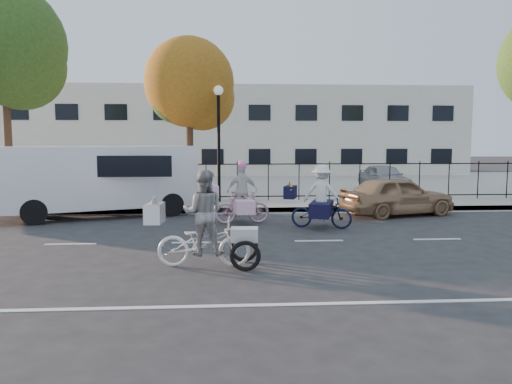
{
  "coord_description": "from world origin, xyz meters",
  "views": [
    {
      "loc": [
        0.65,
        -11.97,
        2.49
      ],
      "look_at": [
        1.52,
        1.2,
        1.1
      ],
      "focal_mm": 35.0,
      "sensor_mm": 36.0,
      "label": 1
    }
  ],
  "objects": [
    {
      "name": "zebra_trike",
      "position": [
        0.27,
        -2.31,
        0.74
      ],
      "size": [
        2.23,
        0.87,
        1.91
      ],
      "rotation": [
        0.0,
        0.0,
        1.5
      ],
      "color": "white",
      "rests_on": "ground"
    },
    {
      "name": "lot_car_a",
      "position": [
        -8.35,
        10.44,
        0.73
      ],
      "size": [
        1.73,
        4.07,
        1.17
      ],
      "primitive_type": "imported",
      "rotation": [
        0.0,
        0.0,
        -0.02
      ],
      "color": "#95979C",
      "rests_on": "parking_lot"
    },
    {
      "name": "street_sign",
      "position": [
        -1.85,
        6.8,
        1.42
      ],
      "size": [
        0.85,
        0.06,
        1.8
      ],
      "color": "black",
      "rests_on": "sidewalk"
    },
    {
      "name": "tree_mid",
      "position": [
        -0.53,
        8.26,
        4.57
      ],
      "size": [
        3.59,
        3.56,
        6.53
      ],
      "color": "#442D1D",
      "rests_on": "ground"
    },
    {
      "name": "sidewalk",
      "position": [
        0.0,
        6.1,
        0.07
      ],
      "size": [
        60.0,
        2.2,
        0.15
      ],
      "primitive_type": "cube",
      "color": "#A8A399",
      "rests_on": "ground"
    },
    {
      "name": "lot_car_d",
      "position": [
        8.05,
        10.43,
        0.76
      ],
      "size": [
        1.76,
        3.72,
        1.23
      ],
      "primitive_type": "imported",
      "rotation": [
        0.0,
        0.0,
        0.09
      ],
      "color": "#999BA0",
      "rests_on": "parking_lot"
    },
    {
      "name": "lot_car_b",
      "position": [
        -2.86,
        9.8,
        0.8
      ],
      "size": [
        2.17,
        4.71,
        1.31
      ],
      "primitive_type": "imported",
      "rotation": [
        0.0,
        0.0,
        0.0
      ],
      "color": "silver",
      "rests_on": "parking_lot"
    },
    {
      "name": "iron_fence",
      "position": [
        0.0,
        7.2,
        0.9
      ],
      "size": [
        58.0,
        0.06,
        1.5
      ],
      "primitive_type": null,
      "color": "black",
      "rests_on": "sidewalk"
    },
    {
      "name": "white_van",
      "position": [
        -3.42,
        4.5,
        1.26
      ],
      "size": [
        6.94,
        4.07,
        2.28
      ],
      "rotation": [
        0.0,
        0.0,
        0.36
      ],
      "color": "white",
      "rests_on": "ground"
    },
    {
      "name": "building",
      "position": [
        0.0,
        25.0,
        3.0
      ],
      "size": [
        34.0,
        10.0,
        6.0
      ],
      "primitive_type": "cube",
      "color": "silver",
      "rests_on": "ground"
    },
    {
      "name": "ground",
      "position": [
        0.0,
        0.0,
        0.0
      ],
      "size": [
        120.0,
        120.0,
        0.0
      ],
      "primitive_type": "plane",
      "color": "#333334"
    },
    {
      "name": "unicorn_bike",
      "position": [
        1.18,
        2.71,
        0.69
      ],
      "size": [
        1.9,
        1.34,
        1.88
      ],
      "rotation": [
        0.0,
        0.0,
        1.72
      ],
      "color": "#CF9DA7",
      "rests_on": "ground"
    },
    {
      "name": "bull_bike",
      "position": [
        3.39,
        1.81,
        0.71
      ],
      "size": [
        1.99,
        1.4,
        1.79
      ],
      "rotation": [
        0.0,
        0.0,
        1.25
      ],
      "color": "black",
      "rests_on": "ground"
    },
    {
      "name": "parking_lot",
      "position": [
        0.0,
        15.0,
        0.07
      ],
      "size": [
        60.0,
        15.6,
        0.15
      ],
      "primitive_type": "cube",
      "color": "#A8A399",
      "rests_on": "ground"
    },
    {
      "name": "tree_west",
      "position": [
        -7.21,
        7.37,
        5.75
      ],
      "size": [
        4.48,
        4.48,
        8.22
      ],
      "color": "#442D1D",
      "rests_on": "ground"
    },
    {
      "name": "curb",
      "position": [
        0.0,
        5.05,
        0.07
      ],
      "size": [
        60.0,
        0.1,
        0.15
      ],
      "primitive_type": "cube",
      "color": "#A8A399",
      "rests_on": "ground"
    },
    {
      "name": "lamppost",
      "position": [
        0.5,
        6.8,
        3.11
      ],
      "size": [
        0.36,
        0.36,
        4.33
      ],
      "color": "black",
      "rests_on": "sidewalk"
    },
    {
      "name": "road_markings",
      "position": [
        0.0,
        0.0,
        0.01
      ],
      "size": [
        60.0,
        9.52,
        0.01
      ],
      "primitive_type": null,
      "color": "silver",
      "rests_on": "ground"
    },
    {
      "name": "gold_sedan",
      "position": [
        6.36,
        3.98,
        0.65
      ],
      "size": [
        4.09,
        2.56,
        1.3
      ],
      "primitive_type": "imported",
      "rotation": [
        0.0,
        0.0,
        1.86
      ],
      "color": "#A37F58",
      "rests_on": "ground"
    }
  ]
}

